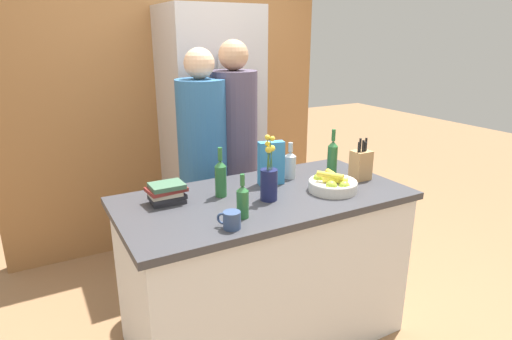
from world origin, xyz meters
The scene contains 16 objects.
ground_plane centered at (0.00, 0.00, 0.00)m, with size 14.00×14.00×0.00m, color #936B47.
kitchen_island centered at (0.00, 0.00, 0.47)m, with size 1.64×0.82×0.94m.
back_wall_wood centered at (0.00, 1.64, 1.30)m, with size 2.84×0.12×2.60m.
refrigerator centered at (0.23, 1.28, 1.01)m, with size 0.73×0.63×2.02m.
fruit_bowl centered at (0.38, -0.13, 0.98)m, with size 0.28×0.28×0.12m.
knife_block centered at (0.66, -0.05, 1.03)m, with size 0.11×0.10×0.27m.
flower_vase centered at (-0.02, -0.07, 1.05)m, with size 0.09×0.09×0.37m.
cereal_box centered at (0.13, 0.15, 1.07)m, with size 0.16×0.09×0.26m.
coffee_mug centered at (-0.35, -0.30, 0.98)m, with size 0.10×0.10×0.08m.
book_stack centered at (-0.52, 0.15, 1.00)m, with size 0.21×0.16×0.11m.
bottle_oil centered at (0.29, 0.18, 1.03)m, with size 0.07×0.07×0.23m.
bottle_vinegar centered at (0.58, 0.14, 1.05)m, with size 0.06×0.06×0.29m.
bottle_wine centered at (-0.25, -0.22, 1.03)m, with size 0.06×0.06×0.23m.
bottle_water centered at (-0.22, 0.10, 1.05)m, with size 0.06×0.06×0.28m.
person_at_sink centered at (-0.09, 0.70, 0.98)m, with size 0.33×0.33×1.73m.
person_in_blue centered at (0.17, 0.73, 1.01)m, with size 0.33×0.33×1.78m.
Camera 1 is at (-1.14, -1.96, 1.81)m, focal length 30.00 mm.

